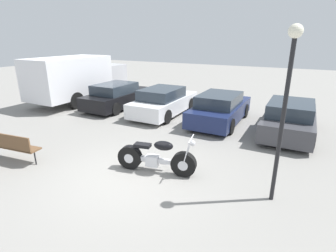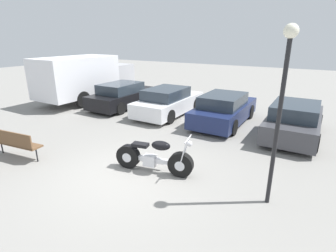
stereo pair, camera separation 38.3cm
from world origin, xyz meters
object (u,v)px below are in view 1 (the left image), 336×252
motorcycle (155,158)px  parked_car_white (164,102)px  parked_car_navy (220,109)px  parked_car_black (118,96)px  lamp_post (287,90)px  parked_car_dark_grey (289,118)px  delivery_truck (78,77)px  park_bench (11,144)px

motorcycle → parked_car_white: size_ratio=0.54×
motorcycle → parked_car_navy: 5.10m
parked_car_black → parked_car_white: size_ratio=1.00×
parked_car_white → lamp_post: (5.50, -4.97, 1.90)m
parked_car_white → parked_car_navy: 2.73m
parked_car_dark_grey → delivery_truck: (-10.97, 0.24, 0.78)m
motorcycle → parked_car_dark_grey: 5.74m
parked_car_dark_grey → park_bench: size_ratio=2.31×
delivery_truck → park_bench: 7.74m
parked_car_dark_grey → park_bench: bearing=-137.7°
parked_car_navy → lamp_post: 6.00m
parked_car_white → parked_car_black: bearing=179.8°
parked_car_dark_grey → parked_car_white: bearing=178.3°
parked_car_white → park_bench: bearing=-103.0°
parked_car_black → parked_car_dark_grey: (8.20, -0.17, 0.00)m
delivery_truck → lamp_post: (11.00, -5.05, 1.12)m
motorcycle → parked_car_white: (-2.51, 5.08, 0.19)m
parked_car_navy → parked_car_white: bearing=-179.8°
park_bench → parked_car_dark_grey: bearing=42.3°
parked_car_navy → park_bench: parked_car_navy is taller
parked_car_dark_grey → motorcycle: bearing=-121.0°
parked_car_navy → motorcycle: bearing=-92.5°
delivery_truck → lamp_post: lamp_post is taller
parked_car_navy → lamp_post: (2.76, -4.98, 1.90)m
motorcycle → park_bench: motorcycle is taller
parked_car_dark_grey → lamp_post: 5.17m
parked_car_black → parked_car_white: 2.73m
parked_car_black → lamp_post: bearing=-31.2°
parked_car_white → park_bench: parked_car_white is taller
delivery_truck → parked_car_dark_grey: bearing=-1.2°
parked_car_dark_grey → parked_car_navy: bearing=176.4°
parked_car_black → delivery_truck: (-2.77, 0.07, 0.78)m
parked_car_black → motorcycle: bearing=-44.2°
motorcycle → parked_car_dark_grey: parked_car_dark_grey is taller
park_bench → parked_car_black: bearing=100.7°
parked_car_white → delivery_truck: size_ratio=0.68×
motorcycle → delivery_truck: bearing=147.3°
park_bench → lamp_post: lamp_post is taller
parked_car_white → parked_car_navy: size_ratio=1.00×
parked_car_navy → park_bench: size_ratio=2.31×
parked_car_white → lamp_post: lamp_post is taller
park_bench → lamp_post: 7.43m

